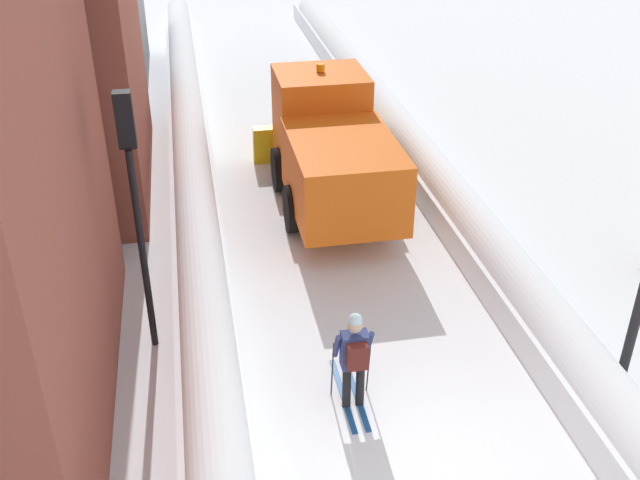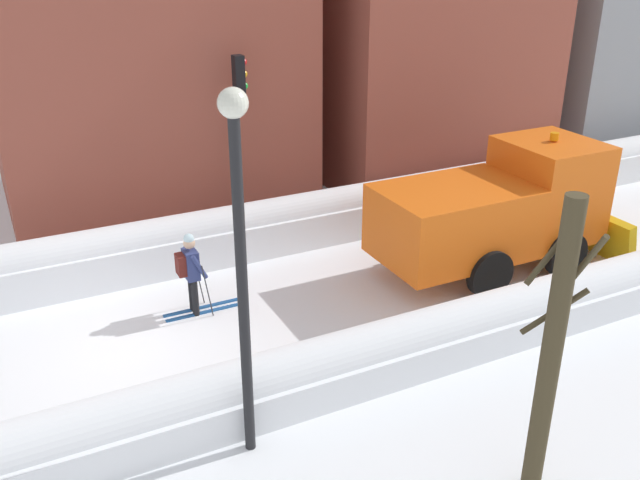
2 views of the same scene
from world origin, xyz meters
name	(u,v)px [view 2 (image 2 of 2)]	position (x,y,z in m)	size (l,w,h in m)	color
ground_plane	(527,250)	(0.00, 10.00, 0.00)	(80.00, 80.00, 0.00)	white
snowbank_left	(458,190)	(-2.96, 10.00, 0.63)	(1.10, 36.00, 1.33)	white
snowbank_right	(626,282)	(2.96, 10.00, 0.48)	(1.10, 36.00, 1.08)	white
building_brick_near	(133,17)	(-8.15, 2.50, 5.19)	(7.31, 8.08, 10.38)	brown
building_brick_mid	(400,23)	(-8.15, 11.14, 4.58)	(8.29, 7.21, 9.16)	brown
plow_truck	(500,209)	(0.32, 8.66, 1.48)	(3.20, 5.98, 3.12)	orange
skier	(191,270)	(-0.74, 1.56, 1.00)	(0.62, 1.80, 1.81)	black
traffic_light_pole	(239,115)	(-3.91, 3.90, 3.27)	(0.28, 0.42, 4.69)	black
street_lamp	(240,242)	(3.68, 1.10, 3.51)	(0.40, 0.40, 5.60)	black
bare_tree_near	(552,350)	(6.26, 4.43, 2.31)	(0.88, 0.88, 4.49)	#413823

